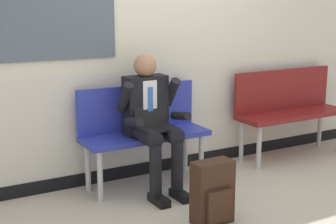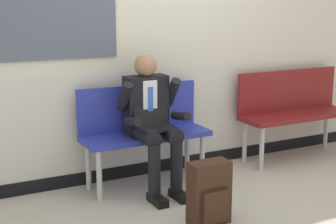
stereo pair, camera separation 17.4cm
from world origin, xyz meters
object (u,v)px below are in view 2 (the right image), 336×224
object	(u,v)px
bench_with_person	(143,126)
person_seated	(152,119)
bench_empty	(293,106)
backpack	(209,194)

from	to	relation	value
bench_with_person	person_seated	world-z (taller)	person_seated
bench_empty	backpack	distance (m)	2.10
bench_empty	backpack	bearing A→B (deg)	-148.47
person_seated	backpack	size ratio (longest dim) A/B	2.46
backpack	person_seated	bearing A→B (deg)	95.27
bench_empty	backpack	size ratio (longest dim) A/B	2.61
bench_empty	bench_with_person	bearing A→B (deg)	-179.91
bench_empty	backpack	world-z (taller)	bench_empty
bench_empty	person_seated	distance (m)	1.86
bench_with_person	person_seated	size ratio (longest dim) A/B	0.96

